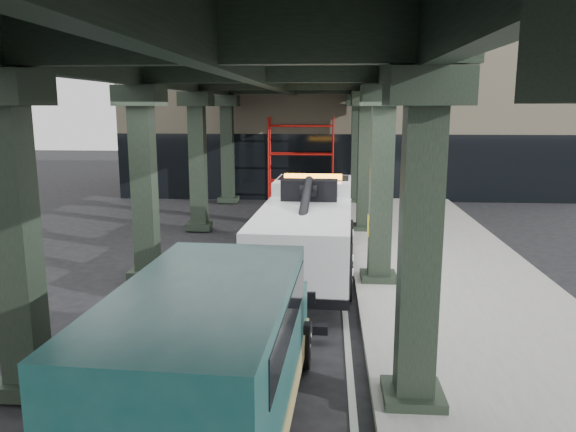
% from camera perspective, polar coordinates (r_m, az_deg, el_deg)
% --- Properties ---
extents(ground, '(90.00, 90.00, 0.00)m').
position_cam_1_polar(ground, '(12.78, -1.93, -9.49)').
color(ground, black).
rests_on(ground, ground).
extents(sidewalk, '(5.00, 40.00, 0.15)m').
position_cam_1_polar(sidewalk, '(14.94, 16.47, -6.59)').
color(sidewalk, gray).
rests_on(sidewalk, ground).
extents(lane_stripe, '(0.12, 38.00, 0.01)m').
position_cam_1_polar(lane_stripe, '(14.61, 5.59, -6.85)').
color(lane_stripe, silver).
rests_on(lane_stripe, ground).
extents(viaduct, '(7.40, 32.00, 6.40)m').
position_cam_1_polar(viaduct, '(14.04, -2.88, 15.03)').
color(viaduct, black).
rests_on(viaduct, ground).
extents(building, '(22.00, 10.00, 8.00)m').
position_cam_1_polar(building, '(31.91, 5.47, 10.14)').
color(building, '#C6B793').
rests_on(building, ground).
extents(scaffolding, '(3.08, 0.88, 4.00)m').
position_cam_1_polar(scaffolding, '(26.68, 1.34, 5.95)').
color(scaffolding, red).
rests_on(scaffolding, ground).
extents(tow_truck, '(2.68, 8.16, 2.64)m').
position_cam_1_polar(tow_truck, '(15.25, 2.06, -1.06)').
color(tow_truck, black).
rests_on(tow_truck, ground).
extents(towed_van, '(2.51, 5.78, 2.30)m').
position_cam_1_polar(towed_van, '(7.71, -7.74, -13.97)').
color(towed_van, '#0F3837').
rests_on(towed_van, ground).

